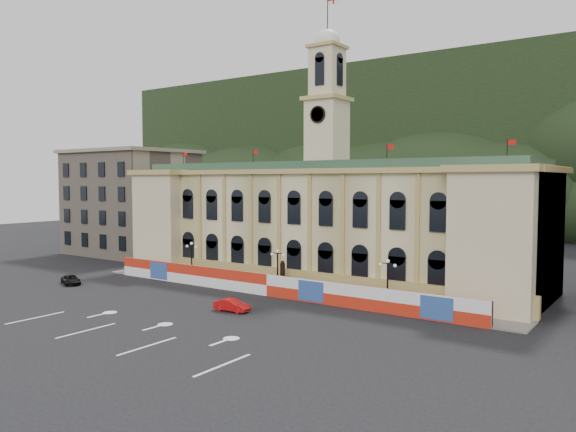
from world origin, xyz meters
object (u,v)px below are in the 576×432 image
Objects in this scene: lamp_center at (278,267)px; black_suv at (71,280)px; statue at (283,282)px; red_sedan at (232,305)px.

lamp_center is 1.13× the size of black_suv.
statue is 11.24m from red_sedan.
statue is at bearing 3.20° from red_sedan.
black_suv is at bearing 85.83° from red_sedan.
red_sedan is 0.86× the size of black_suv.
red_sedan is at bearing -80.68° from lamp_center.
lamp_center is at bearing -43.65° from black_suv.
statue is at bearing -41.73° from black_suv.
lamp_center reaches higher than red_sedan.
statue reaches higher than black_suv.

